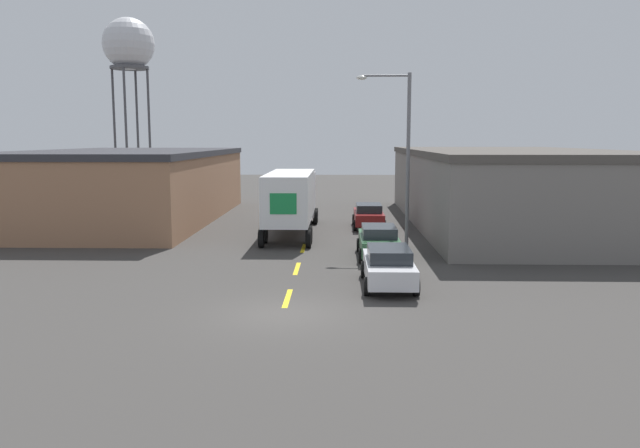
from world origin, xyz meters
The scene contains 10 objects.
ground_plane centered at (0.00, 0.00, 0.00)m, with size 160.00×160.00×0.00m, color #3D3A38.
road_centerline centered at (0.00, 7.23, 0.00)m, with size 0.20×13.05×0.01m.
warehouse_left centered at (-13.15, 23.80, 2.47)m, with size 12.70×23.52×4.93m.
warehouse_right centered at (13.33, 22.19, 2.51)m, with size 13.05×27.75×5.02m.
semi_truck centered at (-0.97, 17.84, 2.27)m, with size 2.80×12.29×3.78m.
parked_car_right_mid centered at (3.80, 10.00, 0.83)m, with size 2.03×4.77×1.56m.
parked_car_right_near centered at (3.80, 3.98, 0.83)m, with size 2.03×4.77×1.56m.
parked_car_right_far centered at (3.80, 20.18, 0.83)m, with size 2.03×4.77×1.56m.
water_tower centered at (-22.48, 53.57, 16.35)m, with size 5.92×5.92×19.57m.
street_lamp centered at (5.19, 13.26, 5.26)m, with size 2.86×0.32×9.12m.
Camera 1 is at (1.81, -19.90, 5.73)m, focal length 35.00 mm.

